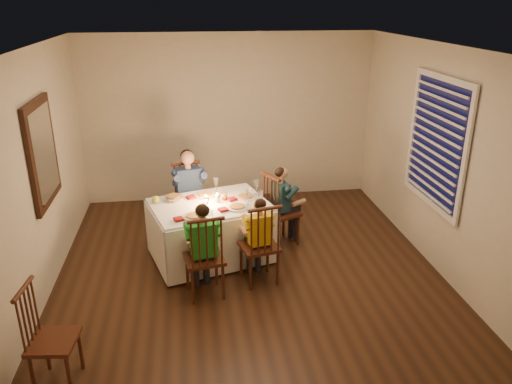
{
  "coord_description": "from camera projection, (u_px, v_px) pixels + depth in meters",
  "views": [
    {
      "loc": [
        -0.64,
        -5.15,
        3.08
      ],
      "look_at": [
        0.1,
        0.15,
        0.97
      ],
      "focal_mm": 35.0,
      "sensor_mm": 36.0,
      "label": 1
    }
  ],
  "objects": [
    {
      "name": "orange_fruit",
      "position": [
        224.0,
        197.0,
        6.16
      ],
      "size": [
        0.08,
        0.08,
        0.08
      ],
      "primitive_type": "sphere",
      "color": "orange",
      "rests_on": "dining_table"
    },
    {
      "name": "ceiling",
      "position": [
        248.0,
        48.0,
        5.01
      ],
      "size": [
        5.0,
        5.0,
        0.0
      ],
      "primitive_type": "plane",
      "color": "white",
      "rests_on": "wall_back"
    },
    {
      "name": "setting_adult",
      "position": [
        205.0,
        195.0,
        6.28
      ],
      "size": [
        0.32,
        0.32,
        0.02
      ],
      "primitive_type": "cylinder",
      "rotation": [
        0.0,
        0.0,
        0.28
      ],
      "color": "silver",
      "rests_on": "dining_table"
    },
    {
      "name": "candle_right",
      "position": [
        217.0,
        199.0,
        6.07
      ],
      "size": [
        0.06,
        0.06,
        0.1
      ],
      "primitive_type": "cylinder",
      "color": "silver",
      "rests_on": "dining_table"
    },
    {
      "name": "adult",
      "position": [
        192.0,
        234.0,
        6.94
      ],
      "size": [
        0.5,
        0.47,
        1.21
      ],
      "primitive_type": null,
      "rotation": [
        0.0,
        0.0,
        0.19
      ],
      "color": "navy",
      "rests_on": "ground"
    },
    {
      "name": "dining_table",
      "position": [
        211.0,
        219.0,
        6.13
      ],
      "size": [
        1.63,
        1.36,
        0.7
      ],
      "rotation": [
        0.0,
        0.0,
        0.28
      ],
      "color": "white",
      "rests_on": "ground"
    },
    {
      "name": "setting_teal",
      "position": [
        245.0,
        197.0,
        6.22
      ],
      "size": [
        0.32,
        0.32,
        0.02
      ],
      "primitive_type": "cylinder",
      "rotation": [
        0.0,
        0.0,
        0.28
      ],
      "color": "silver",
      "rests_on": "dining_table"
    },
    {
      "name": "chair_end",
      "position": [
        281.0,
        243.0,
        6.69
      ],
      "size": [
        0.53,
        0.54,
        1.0
      ],
      "primitive_type": null,
      "rotation": [
        0.0,
        0.0,
        2.0
      ],
      "color": "black",
      "rests_on": "ground"
    },
    {
      "name": "setting_yellow",
      "position": [
        237.0,
        208.0,
        5.92
      ],
      "size": [
        0.32,
        0.32,
        0.02
      ],
      "primitive_type": "cylinder",
      "rotation": [
        0.0,
        0.0,
        0.28
      ],
      "color": "silver",
      "rests_on": "dining_table"
    },
    {
      "name": "chair_near_left",
      "position": [
        206.0,
        294.0,
        5.54
      ],
      "size": [
        0.47,
        0.45,
        1.0
      ],
      "primitive_type": null,
      "rotation": [
        0.0,
        0.0,
        3.31
      ],
      "color": "black",
      "rests_on": "ground"
    },
    {
      "name": "chair_adult",
      "position": [
        192.0,
        234.0,
        6.94
      ],
      "size": [
        0.48,
        0.46,
        1.0
      ],
      "primitive_type": null,
      "rotation": [
        0.0,
        0.0,
        0.19
      ],
      "color": "black",
      "rests_on": "ground"
    },
    {
      "name": "wall_back",
      "position": [
        229.0,
        119.0,
        7.79
      ],
      "size": [
        4.5,
        0.02,
        2.6
      ],
      "primitive_type": "cube",
      "color": "#BDB7A2",
      "rests_on": "ground"
    },
    {
      "name": "serving_bowl",
      "position": [
        174.0,
        198.0,
        6.14
      ],
      "size": [
        0.23,
        0.23,
        0.05
      ],
      "primitive_type": "imported",
      "rotation": [
        0.0,
        0.0,
        0.06
      ],
      "color": "silver",
      "rests_on": "dining_table"
    },
    {
      "name": "squash",
      "position": [
        156.0,
        200.0,
        6.06
      ],
      "size": [
        0.09,
        0.09,
        0.09
      ],
      "primitive_type": "sphere",
      "color": "yellow",
      "rests_on": "dining_table"
    },
    {
      "name": "wall_mirror",
      "position": [
        42.0,
        153.0,
        5.4
      ],
      "size": [
        0.06,
        0.95,
        1.15
      ],
      "color": "black",
      "rests_on": "wall_left"
    },
    {
      "name": "wall_left",
      "position": [
        35.0,
        180.0,
        5.19
      ],
      "size": [
        0.02,
        5.0,
        2.6
      ],
      "primitive_type": "cube",
      "color": "#BDB7A2",
      "rests_on": "ground"
    },
    {
      "name": "chair_extra",
      "position": [
        61.0,
        381.0,
        4.28
      ],
      "size": [
        0.41,
        0.43,
        0.94
      ],
      "primitive_type": null,
      "rotation": [
        0.0,
        0.0,
        1.45
      ],
      "color": "black",
      "rests_on": "ground"
    },
    {
      "name": "child_green",
      "position": [
        206.0,
        294.0,
        5.54
      ],
      "size": [
        0.42,
        0.39,
        1.09
      ],
      "primitive_type": null,
      "rotation": [
        0.0,
        0.0,
        3.31
      ],
      "color": "green",
      "rests_on": "ground"
    },
    {
      "name": "chair_near_right",
      "position": [
        259.0,
        280.0,
        5.81
      ],
      "size": [
        0.48,
        0.47,
        1.0
      ],
      "primitive_type": null,
      "rotation": [
        0.0,
        0.0,
        3.36
      ],
      "color": "black",
      "rests_on": "ground"
    },
    {
      "name": "candle_left",
      "position": [
        206.0,
        201.0,
        6.02
      ],
      "size": [
        0.06,
        0.06,
        0.1
      ],
      "primitive_type": "cylinder",
      "color": "silver",
      "rests_on": "dining_table"
    },
    {
      "name": "wall_right",
      "position": [
        441.0,
        161.0,
        5.78
      ],
      "size": [
        0.02,
        5.0,
        2.6
      ],
      "primitive_type": "cube",
      "color": "#BDB7A2",
      "rests_on": "ground"
    },
    {
      "name": "child_teal",
      "position": [
        281.0,
        243.0,
        6.69
      ],
      "size": [
        0.44,
        0.46,
        1.07
      ],
      "primitive_type": null,
      "rotation": [
        0.0,
        0.0,
        2.0
      ],
      "color": "#18363E",
      "rests_on": "ground"
    },
    {
      "name": "setting_green",
      "position": [
        194.0,
        217.0,
        5.67
      ],
      "size": [
        0.32,
        0.32,
        0.02
      ],
      "primitive_type": "cylinder",
      "rotation": [
        0.0,
        0.0,
        0.28
      ],
      "color": "silver",
      "rests_on": "dining_table"
    },
    {
      "name": "child_yellow",
      "position": [
        259.0,
        280.0,
        5.81
      ],
      "size": [
        0.39,
        0.37,
        1.04
      ],
      "primitive_type": null,
      "rotation": [
        0.0,
        0.0,
        3.36
      ],
      "color": "yellow",
      "rests_on": "ground"
    },
    {
      "name": "window_blinds",
      "position": [
        436.0,
        142.0,
        5.79
      ],
      "size": [
        0.07,
        1.34,
        1.54
      ],
      "color": "black",
      "rests_on": "wall_right"
    },
    {
      "name": "ground",
      "position": [
        249.0,
        273.0,
        5.96
      ],
      "size": [
        5.0,
        5.0,
        0.0
      ],
      "primitive_type": "plane",
      "color": "black",
      "rests_on": "ground"
    }
  ]
}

